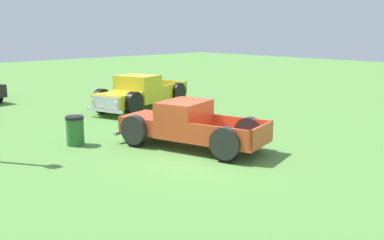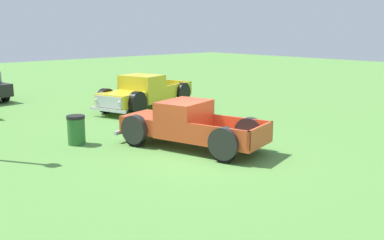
# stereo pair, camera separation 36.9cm
# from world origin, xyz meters

# --- Properties ---
(ground_plane) EXTENTS (80.00, 80.00, 0.00)m
(ground_plane) POSITION_xyz_m (0.00, 0.00, 0.00)
(ground_plane) COLOR #5B9342
(pickup_truck_foreground) EXTENTS (2.92, 5.10, 1.47)m
(pickup_truck_foreground) POSITION_xyz_m (0.13, 1.16, 0.70)
(pickup_truck_foreground) COLOR #D14723
(pickup_truck_foreground) RESTS_ON ground_plane
(pickup_truck_behind_left) EXTENTS (5.56, 3.27, 1.61)m
(pickup_truck_behind_left) POSITION_xyz_m (2.92, 7.22, 0.77)
(pickup_truck_behind_left) COLOR yellow
(pickup_truck_behind_left) RESTS_ON ground_plane
(trash_can) EXTENTS (0.59, 0.59, 0.95)m
(trash_can) POSITION_xyz_m (-2.24, 3.69, 0.48)
(trash_can) COLOR #2D6B2D
(trash_can) RESTS_ON ground_plane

